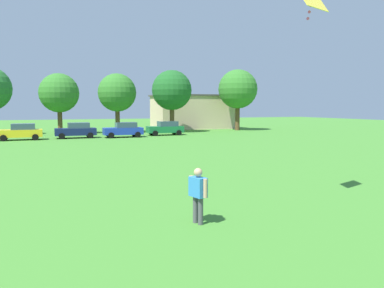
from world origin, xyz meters
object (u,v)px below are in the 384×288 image
parked_car_navy_1 (76,130)px  adult_bystander (198,191)px  tree_center_left (59,93)px  tree_far_right (238,89)px  parked_car_yellow_0 (21,132)px  tree_center_right (117,93)px  tree_right (172,90)px  parked_car_green_3 (166,128)px  parked_car_blue_2 (124,130)px

parked_car_navy_1 → adult_bystander: bearing=91.5°
tree_center_left → tree_far_right: 24.47m
tree_far_right → adult_bystander: bearing=-119.8°
parked_car_yellow_0 → tree_center_right: size_ratio=0.56×
tree_right → adult_bystander: bearing=-107.4°
parked_car_navy_1 → tree_right: bearing=-157.6°
parked_car_yellow_0 → tree_far_right: bearing=-167.1°
parked_car_yellow_0 → parked_car_green_3: size_ratio=1.00×
adult_bystander → tree_center_right: size_ratio=0.21×
tree_center_left → tree_right: (14.12, -1.70, 0.49)m
parked_car_green_3 → tree_center_right: tree_center_right is taller
adult_bystander → tree_center_left: size_ratio=0.22×
adult_bystander → tree_center_left: tree_center_left is taller
parked_car_green_3 → tree_center_right: 8.97m
parked_car_navy_1 → tree_far_right: size_ratio=0.49×
parked_car_yellow_0 → tree_far_right: size_ratio=0.49×
parked_car_blue_2 → tree_right: (7.70, 6.03, 4.72)m
parked_car_yellow_0 → tree_center_left: tree_center_left is taller
tree_center_right → tree_right: bearing=-13.4°
tree_center_right → parked_car_navy_1: bearing=-129.9°
parked_car_green_3 → parked_car_blue_2: bearing=14.2°
parked_car_yellow_0 → parked_car_green_3: bearing=-176.3°
parked_car_yellow_0 → tree_center_left: (4.11, 7.42, 4.23)m
parked_car_blue_2 → tree_far_right: (18.02, 6.83, 5.08)m
parked_car_blue_2 → parked_car_green_3: bearing=-165.8°
parked_car_navy_1 → tree_center_left: tree_center_left is taller
tree_center_left → parked_car_green_3: bearing=-28.5°
adult_bystander → tree_center_left: 40.03m
adult_bystander → parked_car_green_3: 34.70m
parked_car_blue_2 → tree_right: bearing=-141.9°
parked_car_green_3 → parked_car_yellow_0: bearing=3.7°
adult_bystander → tree_far_right: tree_far_right is taller
adult_bystander → parked_car_navy_1: parked_car_navy_1 is taller
parked_car_navy_1 → parked_car_blue_2: (5.03, -0.79, 0.00)m
adult_bystander → tree_center_right: 40.24m
parked_car_yellow_0 → parked_car_blue_2: same height
parked_car_navy_1 → parked_car_green_3: (10.36, 0.55, 0.00)m
parked_car_navy_1 → tree_right: (12.73, 5.24, 4.72)m
parked_car_blue_2 → tree_far_right: bearing=-159.2°
parked_car_yellow_0 → tree_far_right: (28.54, 6.51, 5.08)m
parked_car_yellow_0 → parked_car_blue_2: (10.52, -0.32, 0.00)m
parked_car_navy_1 → tree_center_right: size_ratio=0.56×
parked_car_green_3 → adult_bystander: bearing=74.1°
parked_car_blue_2 → tree_center_right: (0.73, 7.69, 4.37)m
adult_bystander → parked_car_blue_2: size_ratio=0.38×
parked_car_blue_2 → tree_right: tree_right is taller
parked_car_green_3 → tree_center_right: bearing=-54.1°
adult_bystander → parked_car_yellow_0: (-6.33, 32.34, -0.11)m
parked_car_navy_1 → parked_car_green_3: bearing=-176.9°
adult_bystander → tree_center_left: bearing=-12.8°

